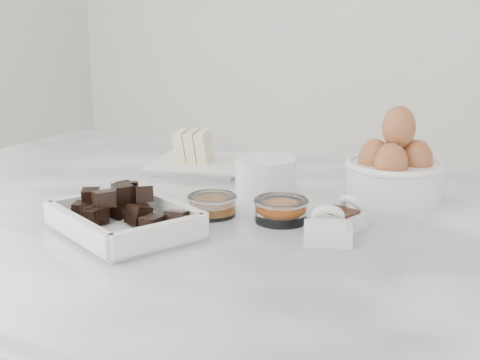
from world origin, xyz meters
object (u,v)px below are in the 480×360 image
object	(u,v)px
butter_plate	(200,156)
honey_bowl	(212,205)
zest_bowl	(281,209)
salt_spoon	(328,229)
sugar_ramekin	(266,174)
vanilla_spoon	(343,216)
chocolate_dish	(124,217)
egg_bowl	(395,170)

from	to	relation	value
butter_plate	honey_bowl	size ratio (longest dim) A/B	2.92
butter_plate	zest_bowl	bearing A→B (deg)	-38.49
butter_plate	salt_spoon	xyz separation A→B (m)	(0.34, -0.24, -0.01)
sugar_ramekin	vanilla_spoon	size ratio (longest dim) A/B	1.20
chocolate_dish	egg_bowl	world-z (taller)	egg_bowl
chocolate_dish	egg_bowl	size ratio (longest dim) A/B	1.51
honey_bowl	salt_spoon	bearing A→B (deg)	-5.60
sugar_ramekin	vanilla_spoon	world-z (taller)	sugar_ramekin
egg_bowl	vanilla_spoon	world-z (taller)	egg_bowl
egg_bowl	vanilla_spoon	size ratio (longest dim) A/B	1.90
egg_bowl	salt_spoon	world-z (taller)	egg_bowl
honey_bowl	egg_bowl	bearing A→B (deg)	44.97
sugar_ramekin	salt_spoon	world-z (taller)	sugar_ramekin
butter_plate	honey_bowl	bearing A→B (deg)	-54.11
vanilla_spoon	salt_spoon	world-z (taller)	salt_spoon
honey_bowl	zest_bowl	distance (m)	0.10
chocolate_dish	honey_bowl	size ratio (longest dim) A/B	3.25
chocolate_dish	zest_bowl	bearing A→B (deg)	42.40
chocolate_dish	butter_plate	xyz separation A→B (m)	(-0.11, 0.34, 0.00)
zest_bowl	honey_bowl	bearing A→B (deg)	-167.31
egg_bowl	sugar_ramekin	bearing A→B (deg)	-161.53
honey_bowl	vanilla_spoon	size ratio (longest dim) A/B	0.88
salt_spoon	butter_plate	bearing A→B (deg)	144.38
salt_spoon	chocolate_dish	bearing A→B (deg)	-156.77
egg_bowl	zest_bowl	size ratio (longest dim) A/B	1.99
vanilla_spoon	butter_plate	bearing A→B (deg)	151.32
zest_bowl	vanilla_spoon	world-z (taller)	vanilla_spoon
butter_plate	sugar_ramekin	distance (m)	0.20
butter_plate	salt_spoon	world-z (taller)	butter_plate
butter_plate	honey_bowl	distance (m)	0.28
zest_bowl	vanilla_spoon	xyz separation A→B (m)	(0.08, 0.02, -0.00)
sugar_ramekin	egg_bowl	bearing A→B (deg)	18.47
chocolate_dish	egg_bowl	distance (m)	0.40
vanilla_spoon	salt_spoon	bearing A→B (deg)	-87.58
vanilla_spoon	salt_spoon	xyz separation A→B (m)	(0.00, -0.06, 0.00)
butter_plate	egg_bowl	bearing A→B (deg)	-5.03
chocolate_dish	honey_bowl	world-z (taller)	chocolate_dish
chocolate_dish	vanilla_spoon	distance (m)	0.28
zest_bowl	salt_spoon	distance (m)	0.09
sugar_ramekin	honey_bowl	bearing A→B (deg)	-95.69
butter_plate	sugar_ramekin	size ratio (longest dim) A/B	2.15
chocolate_dish	salt_spoon	xyz separation A→B (m)	(0.23, 0.10, -0.01)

